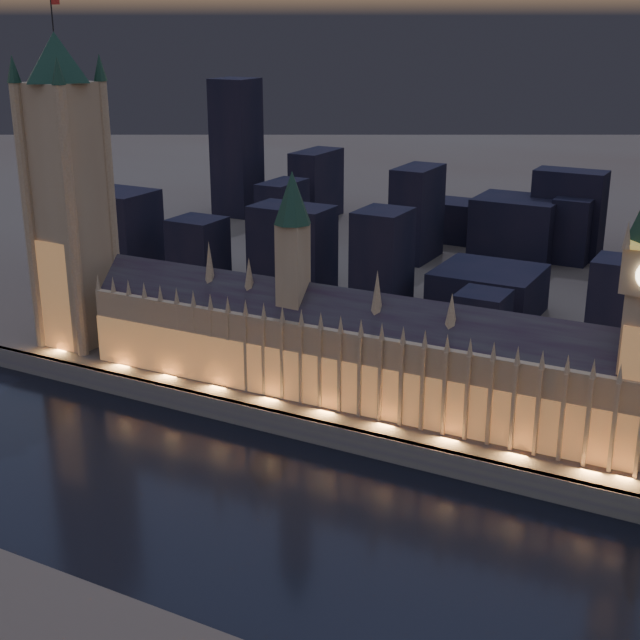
% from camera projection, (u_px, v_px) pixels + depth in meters
% --- Properties ---
extents(ground_plane, '(2000.00, 2000.00, 0.00)m').
position_uv_depth(ground_plane, '(219.00, 489.00, 267.31)').
color(ground_plane, black).
rests_on(ground_plane, ground).
extents(north_bank, '(2000.00, 960.00, 8.00)m').
position_uv_depth(north_bank, '(595.00, 191.00, 699.03)').
color(north_bank, '#4F3B2F').
rests_on(north_bank, ground).
extents(embankment_wall, '(2000.00, 2.50, 8.00)m').
position_uv_depth(embankment_wall, '(287.00, 425.00, 300.16)').
color(embankment_wall, '#4D4653').
rests_on(embankment_wall, ground).
extents(palace_of_westminster, '(202.00, 23.77, 78.00)m').
position_uv_depth(palace_of_westminster, '(341.00, 349.00, 305.82)').
color(palace_of_westminster, '#917052').
rests_on(palace_of_westminster, north_bank).
extents(victoria_tower, '(31.68, 31.68, 133.29)m').
position_uv_depth(victoria_tower, '(67.00, 180.00, 344.20)').
color(victoria_tower, '#917052').
rests_on(victoria_tower, north_bank).
extents(city_backdrop, '(456.67, 215.63, 88.71)m').
position_uv_depth(city_backdrop, '(546.00, 231.00, 450.28)').
color(city_backdrop, black).
rests_on(city_backdrop, north_bank).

